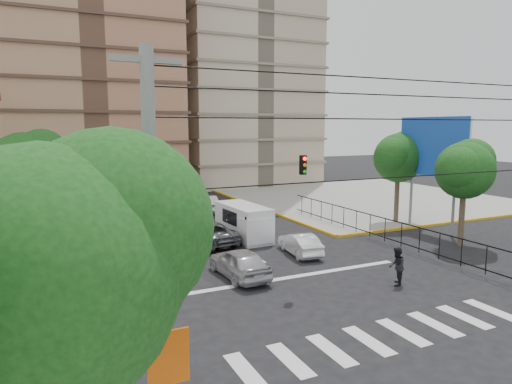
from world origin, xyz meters
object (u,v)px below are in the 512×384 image
van_right_lane (245,223)px  car_white_front_right (300,244)px  van_left_lane (149,201)px  car_silver_front_left (239,263)px  district_sign (169,371)px  pedestrian_crosswalk (397,266)px  traffic_light_nw (108,208)px

van_right_lane → car_white_front_right: bearing=-75.5°
van_left_lane → car_silver_front_left: size_ratio=1.28×
district_sign → pedestrian_crosswalk: size_ratio=1.72×
van_right_lane → car_silver_front_left: bearing=-119.3°
van_right_lane → car_silver_front_left: (-3.42, -7.00, -0.37)m
traffic_light_nw → district_sign: size_ratio=1.38×
van_right_lane → car_silver_front_left: 7.80m
traffic_light_nw → car_silver_front_left: (5.55, -5.46, -2.35)m
district_sign → van_left_lane: bearing=78.7°
district_sign → car_white_front_right: 18.11m
pedestrian_crosswalk → van_right_lane: bearing=-120.3°
traffic_light_nw → car_silver_front_left: size_ratio=0.99×
traffic_light_nw → pedestrian_crosswalk: traffic_light_nw is taller
van_left_lane → car_silver_front_left: (0.57, -18.31, -0.44)m
car_silver_front_left → car_white_front_right: bearing=-157.5°
traffic_light_nw → car_silver_front_left: traffic_light_nw is taller
car_silver_front_left → car_white_front_right: (4.92, 2.31, -0.11)m
district_sign → pedestrian_crosswalk: (12.93, 7.29, -1.52)m
van_left_lane → pedestrian_crosswalk: (6.94, -22.59, -0.27)m
van_left_lane → van_right_lane: bearing=-77.6°
traffic_light_nw → pedestrian_crosswalk: 15.56m
traffic_light_nw → car_silver_front_left: 8.14m
car_silver_front_left → car_white_front_right: size_ratio=1.14×
pedestrian_crosswalk → traffic_light_nw: bearing=-84.2°
van_right_lane → pedestrian_crosswalk: (2.96, -11.29, -0.19)m
car_silver_front_left → pedestrian_crosswalk: size_ratio=2.39×
traffic_light_nw → district_sign: bearing=-93.4°
van_right_lane → pedestrian_crosswalk: size_ratio=2.81×
traffic_light_nw → van_left_lane: 13.91m
traffic_light_nw → car_white_front_right: bearing=-16.7°
traffic_light_nw → car_white_front_right: (10.47, -3.15, -2.47)m
traffic_light_nw → car_white_front_right: 11.21m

